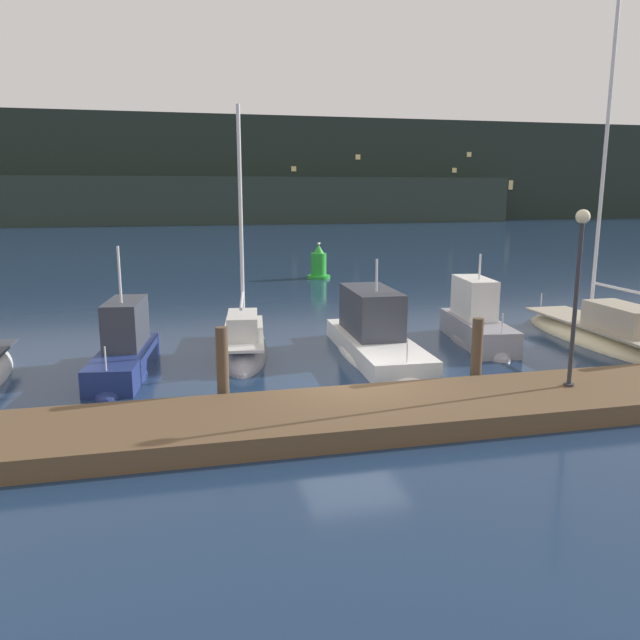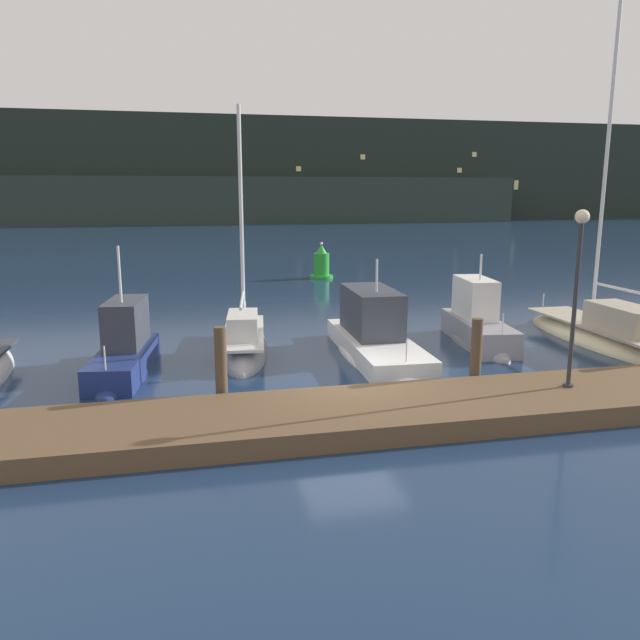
% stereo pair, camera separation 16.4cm
% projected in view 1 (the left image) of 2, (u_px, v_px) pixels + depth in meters
% --- Properties ---
extents(ground_plane, '(400.00, 400.00, 0.00)m').
position_uv_depth(ground_plane, '(353.00, 396.00, 15.39)').
color(ground_plane, '#192D4C').
extents(dock, '(26.63, 2.80, 0.45)m').
position_uv_depth(dock, '(377.00, 413.00, 13.54)').
color(dock, brown).
rests_on(dock, ground).
extents(mooring_pile_1, '(0.28, 0.28, 1.94)m').
position_uv_depth(mooring_pile_1, '(223.00, 369.00, 14.25)').
color(mooring_pile_1, '#4C3D2D').
rests_on(mooring_pile_1, ground).
extents(mooring_pile_2, '(0.28, 0.28, 1.85)m').
position_uv_depth(mooring_pile_2, '(477.00, 354.00, 15.68)').
color(mooring_pile_2, '#4C3D2D').
rests_on(mooring_pile_2, ground).
extents(motorboat_berth_2, '(1.98, 4.97, 4.00)m').
position_uv_depth(motorboat_berth_2, '(125.00, 360.00, 17.23)').
color(motorboat_berth_2, navy).
rests_on(motorboat_berth_2, ground).
extents(sailboat_berth_3, '(2.21, 6.03, 8.19)m').
position_uv_depth(sailboat_berth_3, '(244.00, 348.00, 19.53)').
color(sailboat_berth_3, gray).
rests_on(sailboat_berth_3, ground).
extents(motorboat_berth_4, '(2.27, 6.80, 3.43)m').
position_uv_depth(motorboat_berth_4, '(375.00, 343.00, 19.18)').
color(motorboat_berth_4, white).
rests_on(motorboat_berth_4, ground).
extents(motorboat_berth_5, '(1.98, 4.94, 3.56)m').
position_uv_depth(motorboat_berth_5, '(476.00, 332.00, 20.63)').
color(motorboat_berth_5, gray).
rests_on(motorboat_berth_5, ground).
extents(sailboat_berth_6, '(2.11, 7.93, 11.84)m').
position_uv_depth(sailboat_berth_6, '(603.00, 337.00, 20.70)').
color(sailboat_berth_6, beige).
rests_on(sailboat_berth_6, ground).
extents(channel_buoy, '(1.36, 1.36, 2.07)m').
position_uv_depth(channel_buoy, '(319.00, 265.00, 36.02)').
color(channel_buoy, green).
rests_on(channel_buoy, ground).
extents(dock_lamppost, '(0.32, 0.32, 4.11)m').
position_uv_depth(dock_lamppost, '(578.00, 270.00, 14.14)').
color(dock_lamppost, '#2D2D33').
rests_on(dock_lamppost, dock).
extents(hillside_backdrop, '(240.00, 23.00, 16.68)m').
position_uv_depth(hillside_backdrop, '(176.00, 174.00, 102.63)').
color(hillside_backdrop, '#1E2823').
rests_on(hillside_backdrop, ground).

